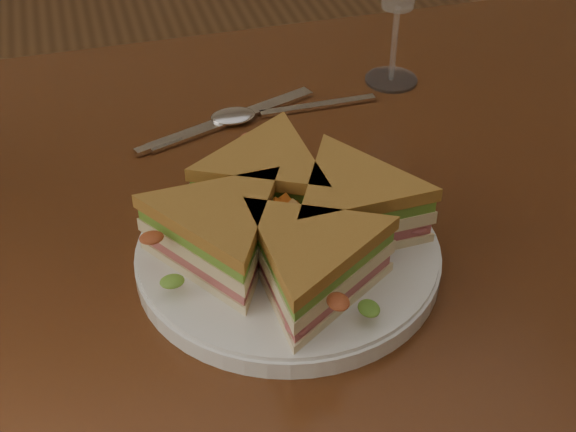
{
  "coord_description": "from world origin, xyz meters",
  "views": [
    {
      "loc": [
        -0.09,
        -0.53,
        1.2
      ],
      "look_at": [
        0.05,
        -0.05,
        0.8
      ],
      "focal_mm": 50.0,
      "sensor_mm": 36.0,
      "label": 1
    }
  ],
  "objects_px": {
    "sandwich_wedges": "(288,221)",
    "spoon": "(254,114)",
    "plate": "(288,255)",
    "knife": "(221,124)",
    "table": "(222,319)"
  },
  "relations": [
    {
      "from": "plate",
      "to": "knife",
      "type": "xyz_separation_m",
      "value": [
        -0.01,
        0.23,
        -0.01
      ]
    },
    {
      "from": "plate",
      "to": "spoon",
      "type": "height_order",
      "value": "plate"
    },
    {
      "from": "table",
      "to": "knife",
      "type": "bearing_deg",
      "value": 76.59
    },
    {
      "from": "table",
      "to": "plate",
      "type": "distance_m",
      "value": 0.13
    },
    {
      "from": "sandwich_wedges",
      "to": "knife",
      "type": "height_order",
      "value": "sandwich_wedges"
    },
    {
      "from": "table",
      "to": "knife",
      "type": "distance_m",
      "value": 0.21
    },
    {
      "from": "sandwich_wedges",
      "to": "spoon",
      "type": "distance_m",
      "value": 0.24
    },
    {
      "from": "table",
      "to": "sandwich_wedges",
      "type": "height_order",
      "value": "sandwich_wedges"
    },
    {
      "from": "plate",
      "to": "sandwich_wedges",
      "type": "relative_size",
      "value": 0.99
    },
    {
      "from": "table",
      "to": "plate",
      "type": "height_order",
      "value": "plate"
    },
    {
      "from": "table",
      "to": "knife",
      "type": "height_order",
      "value": "knife"
    },
    {
      "from": "table",
      "to": "sandwich_wedges",
      "type": "relative_size",
      "value": 4.67
    },
    {
      "from": "sandwich_wedges",
      "to": "knife",
      "type": "distance_m",
      "value": 0.23
    },
    {
      "from": "spoon",
      "to": "knife",
      "type": "relative_size",
      "value": 0.89
    },
    {
      "from": "sandwich_wedges",
      "to": "spoon",
      "type": "relative_size",
      "value": 1.39
    }
  ]
}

